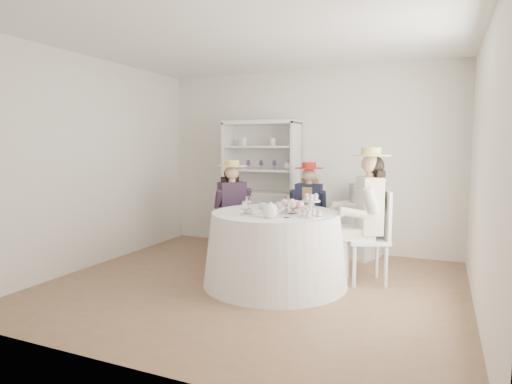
% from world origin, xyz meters
% --- Properties ---
extents(ground, '(4.50, 4.50, 0.00)m').
position_xyz_m(ground, '(0.00, 0.00, 0.00)').
color(ground, brown).
rests_on(ground, ground).
extents(ceiling, '(4.50, 4.50, 0.00)m').
position_xyz_m(ceiling, '(0.00, 0.00, 2.70)').
color(ceiling, white).
rests_on(ceiling, wall_back).
extents(wall_back, '(4.50, 0.00, 4.50)m').
position_xyz_m(wall_back, '(0.00, 2.00, 1.35)').
color(wall_back, silver).
rests_on(wall_back, ground).
extents(wall_front, '(4.50, 0.00, 4.50)m').
position_xyz_m(wall_front, '(0.00, -2.00, 1.35)').
color(wall_front, silver).
rests_on(wall_front, ground).
extents(wall_left, '(0.00, 4.50, 4.50)m').
position_xyz_m(wall_left, '(-2.25, 0.00, 1.35)').
color(wall_left, silver).
rests_on(wall_left, ground).
extents(wall_right, '(0.00, 4.50, 4.50)m').
position_xyz_m(wall_right, '(2.25, 0.00, 1.35)').
color(wall_right, silver).
rests_on(wall_right, ground).
extents(tea_table, '(1.63, 1.63, 0.82)m').
position_xyz_m(tea_table, '(0.21, 0.17, 0.41)').
color(tea_table, white).
rests_on(tea_table, ground).
extents(hutch, '(1.30, 0.80, 1.95)m').
position_xyz_m(hutch, '(-0.63, 1.77, 0.69)').
color(hutch, silver).
rests_on(hutch, ground).
extents(side_table, '(0.64, 0.64, 0.78)m').
position_xyz_m(side_table, '(0.86, 1.75, 0.39)').
color(side_table, silver).
rests_on(side_table, ground).
extents(hatbox, '(0.35, 0.35, 0.27)m').
position_xyz_m(hatbox, '(0.86, 1.75, 0.91)').
color(hatbox, black).
rests_on(hatbox, side_table).
extents(guest_left, '(0.59, 0.58, 1.38)m').
position_xyz_m(guest_left, '(-0.64, 0.79, 0.78)').
color(guest_left, silver).
rests_on(guest_left, ground).
extents(guest_mid, '(0.49, 0.51, 1.35)m').
position_xyz_m(guest_mid, '(0.28, 1.22, 0.76)').
color(guest_mid, silver).
rests_on(guest_mid, ground).
extents(guest_right, '(0.65, 0.59, 1.55)m').
position_xyz_m(guest_right, '(1.15, 0.62, 0.87)').
color(guest_right, silver).
rests_on(guest_right, ground).
extents(spare_chair, '(0.46, 0.46, 0.93)m').
position_xyz_m(spare_chair, '(-0.86, 1.18, 0.50)').
color(spare_chair, silver).
rests_on(spare_chair, ground).
extents(teacup_a, '(0.11, 0.11, 0.07)m').
position_xyz_m(teacup_a, '(-0.02, 0.34, 0.86)').
color(teacup_a, white).
rests_on(teacup_a, tea_table).
extents(teacup_b, '(0.08, 0.08, 0.07)m').
position_xyz_m(teacup_b, '(0.14, 0.47, 0.86)').
color(teacup_b, white).
rests_on(teacup_b, tea_table).
extents(teacup_c, '(0.10, 0.10, 0.07)m').
position_xyz_m(teacup_c, '(0.45, 0.30, 0.86)').
color(teacup_c, white).
rests_on(teacup_c, tea_table).
extents(flower_bowl, '(0.25, 0.25, 0.06)m').
position_xyz_m(flower_bowl, '(0.43, 0.17, 0.85)').
color(flower_bowl, white).
rests_on(flower_bowl, tea_table).
extents(flower_arrangement, '(0.20, 0.21, 0.08)m').
position_xyz_m(flower_arrangement, '(0.42, 0.17, 0.92)').
color(flower_arrangement, pink).
rests_on(flower_arrangement, tea_table).
extents(table_teapot, '(0.23, 0.17, 0.18)m').
position_xyz_m(table_teapot, '(0.30, -0.23, 0.90)').
color(table_teapot, white).
rests_on(table_teapot, tea_table).
extents(sandwich_plate, '(0.26, 0.26, 0.06)m').
position_xyz_m(sandwich_plate, '(0.05, -0.11, 0.84)').
color(sandwich_plate, white).
rests_on(sandwich_plate, tea_table).
extents(cupcake_stand, '(0.26, 0.26, 0.24)m').
position_xyz_m(cupcake_stand, '(0.67, -0.00, 0.91)').
color(cupcake_stand, white).
rests_on(cupcake_stand, tea_table).
extents(stemware_set, '(0.84, 0.81, 0.15)m').
position_xyz_m(stemware_set, '(0.21, 0.17, 0.90)').
color(stemware_set, white).
rests_on(stemware_set, tea_table).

